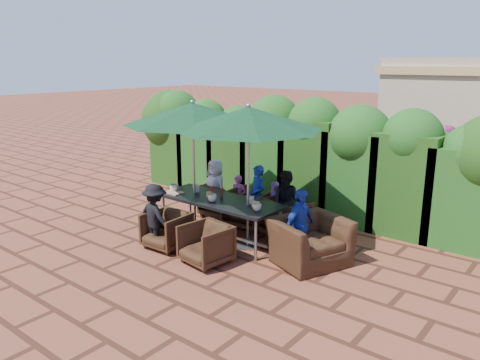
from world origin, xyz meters
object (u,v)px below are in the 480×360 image
Objects in this scene: chair_far_mid at (247,207)px; chair_near_left at (166,228)px; chair_far_left at (222,199)px; chair_end_right at (310,234)px; dining_table at (219,203)px; umbrella_left at (193,114)px; chair_far_right at (285,216)px; chair_near_right at (206,242)px; umbrella_right at (248,119)px.

chair_far_mid reaches higher than chair_near_left.
chair_far_left is at bearing 97.99° from chair_near_left.
chair_end_right is (2.57, -0.89, 0.11)m from chair_far_left.
chair_far_mid is (-0.02, 0.83, -0.28)m from dining_table.
umbrella_left is at bearing 99.08° from chair_far_left.
chair_near_left is at bearing 74.23° from chair_far_right.
chair_near_right reaches higher than chair_near_left.
umbrella_left is 2.95m from chair_end_right.
chair_far_left is 1.10× the size of chair_near_left.
chair_far_right is 1.12× the size of chair_near_right.
chair_near_left is (-0.44, -0.87, -0.33)m from dining_table.
chair_far_right is 2.15m from chair_near_left.
chair_far_left is 0.96× the size of chair_far_right.
chair_far_right is 1.14× the size of chair_near_left.
chair_far_left reaches higher than dining_table.
umbrella_left is at bearing -178.04° from umbrella_right.
umbrella_right reaches higher than chair_far_left.
chair_far_right is (0.88, -0.00, 0.00)m from chair_far_mid.
umbrella_left reaches higher than chair_near_left.
chair_end_right is at bearing 159.48° from chair_far_left.
chair_far_right is at bearing 49.99° from chair_near_left.
umbrella_left reaches higher than chair_far_mid.
umbrella_left reaches higher than chair_far_left.
chair_near_right is 1.64m from chair_end_right.
dining_table is 3.41× the size of chair_near_left.
chair_far_right reaches higher than chair_far_mid.
chair_far_left reaches higher than chair_near_right.
dining_table is at bearing 126.83° from chair_far_left.
umbrella_left is at bearing 46.23° from chair_far_mid.
chair_far_mid reaches higher than chair_far_left.
chair_far_mid is 0.88m from chair_far_right.
dining_table is at bearing 82.37° from chair_far_mid.
chair_near_right is at bearing 98.30° from chair_far_mid.
chair_end_right reaches higher than chair_far_right.
umbrella_right reaches higher than dining_table.
dining_table is at bearing 0.08° from umbrella_left.
chair_near_right is at bearing -95.48° from umbrella_right.
dining_table is at bearing 127.36° from chair_near_right.
chair_far_right reaches higher than chair_far_left.
umbrella_right is 2.09m from chair_end_right.
chair_near_left is at bearing -175.37° from chair_near_right.
umbrella_left reaches higher than chair_near_right.
umbrella_right reaches higher than chair_near_left.
chair_end_right reaches higher than chair_far_left.
dining_table is 2.98× the size of chair_far_right.
umbrella_left is 2.10m from chair_far_left.
chair_end_right is at bearing 3.53° from dining_table.
chair_near_left is (0.16, -0.87, -1.87)m from umbrella_left.
umbrella_left is 3.15× the size of chair_far_right.
chair_far_right is at bearing 72.58° from umbrella_right.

